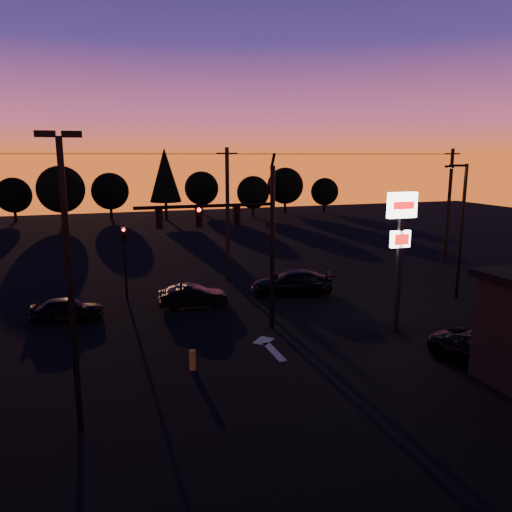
{
  "coord_description": "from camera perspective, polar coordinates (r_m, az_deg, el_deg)",
  "views": [
    {
      "loc": [
        -6.82,
        -18.31,
        8.46
      ],
      "look_at": [
        1.0,
        5.0,
        3.5
      ],
      "focal_mm": 35.0,
      "sensor_mm": 36.0,
      "label": 1
    }
  ],
  "objects": [
    {
      "name": "ground",
      "position": [
        21.29,
        1.77,
        -12.01
      ],
      "size": [
        120.0,
        120.0,
        0.0
      ],
      "primitive_type": "plane",
      "color": "black",
      "rests_on": "ground"
    },
    {
      "name": "utility_pole_2",
      "position": [
        42.16,
        21.16,
        5.38
      ],
      "size": [
        1.4,
        0.26,
        9.0
      ],
      "color": "black",
      "rests_on": "ground"
    },
    {
      "name": "tree_4",
      "position": [
        68.07,
        -10.36,
        9.09
      ],
      "size": [
        4.18,
        4.18,
        9.5
      ],
      "color": "black",
      "rests_on": "ground"
    },
    {
      "name": "bollard",
      "position": [
        20.58,
        -7.26,
        -11.71
      ],
      "size": [
        0.27,
        0.27,
        0.82
      ],
      "primitive_type": "cylinder",
      "color": "#C28427",
      "rests_on": "ground"
    },
    {
      "name": "parking_lot_light",
      "position": [
        15.65,
        -20.64,
        -1.1
      ],
      "size": [
        1.25,
        0.3,
        9.14
      ],
      "color": "black",
      "rests_on": "ground"
    },
    {
      "name": "tree_7",
      "position": [
        74.81,
        3.36,
        8.01
      ],
      "size": [
        5.36,
        5.36,
        6.74
      ],
      "color": "black",
      "rests_on": "ground"
    },
    {
      "name": "tree_3",
      "position": [
        70.52,
        -16.34,
        7.12
      ],
      "size": [
        4.95,
        4.95,
        6.22
      ],
      "color": "black",
      "rests_on": "ground"
    },
    {
      "name": "traffic_signal_mast",
      "position": [
        23.55,
        -1.76,
        2.8
      ],
      "size": [
        6.79,
        0.52,
        8.58
      ],
      "color": "black",
      "rests_on": "ground"
    },
    {
      "name": "tree_1",
      "position": [
        72.07,
        -25.97,
        6.27
      ],
      "size": [
        4.54,
        4.54,
        5.71
      ],
      "color": "black",
      "rests_on": "ground"
    },
    {
      "name": "car_mid",
      "position": [
        28.59,
        -7.18,
        -4.56
      ],
      "size": [
        3.98,
        1.74,
        1.27
      ],
      "primitive_type": "imported",
      "rotation": [
        0.0,
        0.0,
        1.47
      ],
      "color": "black",
      "rests_on": "ground"
    },
    {
      "name": "tree_2",
      "position": [
        66.51,
        -21.42,
        7.1
      ],
      "size": [
        5.77,
        5.78,
        7.26
      ],
      "color": "black",
      "rests_on": "ground"
    },
    {
      "name": "secondary_signal",
      "position": [
        30.37,
        -14.79,
        0.4
      ],
      "size": [
        0.3,
        0.31,
        4.35
      ],
      "color": "black",
      "rests_on": "ground"
    },
    {
      "name": "lane_arrow",
      "position": [
        22.89,
        1.49,
        -10.27
      ],
      "size": [
        1.2,
        3.1,
        0.01
      ],
      "color": "beige",
      "rests_on": "ground"
    },
    {
      "name": "streetlight",
      "position": [
        31.82,
        22.35,
        3.26
      ],
      "size": [
        1.55,
        0.35,
        8.0
      ],
      "color": "black",
      "rests_on": "ground"
    },
    {
      "name": "car_right",
      "position": [
        30.98,
        4.1,
        -3.06
      ],
      "size": [
        5.43,
        3.41,
        1.47
      ],
      "primitive_type": "imported",
      "rotation": [
        0.0,
        0.0,
        -1.86
      ],
      "color": "black",
      "rests_on": "ground"
    },
    {
      "name": "suv_parked",
      "position": [
        22.56,
        25.17,
        -9.94
      ],
      "size": [
        3.44,
        5.2,
        1.33
      ],
      "primitive_type": "imported",
      "rotation": [
        0.0,
        0.0,
        0.28
      ],
      "color": "black",
      "rests_on": "ground"
    },
    {
      "name": "car_left",
      "position": [
        27.91,
        -20.73,
        -5.67
      ],
      "size": [
        3.76,
        1.81,
        1.24
      ],
      "primitive_type": "imported",
      "rotation": [
        0.0,
        0.0,
        1.47
      ],
      "color": "black",
      "rests_on": "ground"
    },
    {
      "name": "utility_pole_1",
      "position": [
        33.71,
        -3.26,
        4.8
      ],
      "size": [
        1.4,
        0.26,
        9.0
      ],
      "color": "black",
      "rests_on": "ground"
    },
    {
      "name": "tree_8",
      "position": [
        76.41,
        7.85,
        7.29
      ],
      "size": [
        4.12,
        4.12,
        5.19
      ],
      "color": "black",
      "rests_on": "ground"
    },
    {
      "name": "tree_5",
      "position": [
        74.17,
        -6.24,
        7.7
      ],
      "size": [
        4.95,
        4.95,
        6.22
      ],
      "color": "black",
      "rests_on": "ground"
    },
    {
      "name": "pylon_sign",
      "position": [
        24.41,
        16.2,
        2.6
      ],
      "size": [
        1.5,
        0.28,
        6.8
      ],
      "color": "black",
      "rests_on": "ground"
    },
    {
      "name": "power_wires",
      "position": [
        33.49,
        -3.34,
        11.57
      ],
      "size": [
        36.0,
        1.22,
        0.07
      ],
      "color": "black",
      "rests_on": "ground"
    },
    {
      "name": "tree_6",
      "position": [
        69.99,
        -0.33,
        7.29
      ],
      "size": [
        4.54,
        4.54,
        5.71
      ],
      "color": "black",
      "rests_on": "ground"
    }
  ]
}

